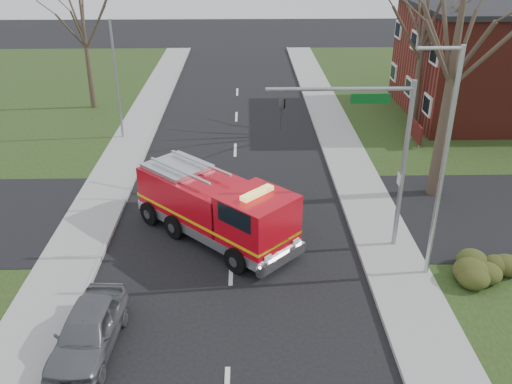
{
  "coord_description": "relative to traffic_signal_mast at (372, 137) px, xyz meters",
  "views": [
    {
      "loc": [
        0.57,
        -16.94,
        11.66
      ],
      "look_at": [
        0.99,
        2.54,
        2.0
      ],
      "focal_mm": 38.0,
      "sensor_mm": 36.0,
      "label": 1
    }
  ],
  "objects": [
    {
      "name": "streetlight_pole",
      "position": [
        1.93,
        -2.0,
        -0.16
      ],
      "size": [
        1.48,
        0.16,
        8.4
      ],
      "color": "#B7BABF",
      "rests_on": "ground"
    },
    {
      "name": "ground",
      "position": [
        -5.21,
        -1.5,
        -4.71
      ],
      "size": [
        120.0,
        120.0,
        0.0
      ],
      "primitive_type": "plane",
      "color": "black",
      "rests_on": "ground"
    },
    {
      "name": "bare_tree_near",
      "position": [
        4.29,
        4.5,
        2.71
      ],
      "size": [
        6.0,
        6.0,
        12.0
      ],
      "color": "#3D2D24",
      "rests_on": "ground"
    },
    {
      "name": "fire_engine",
      "position": [
        -5.83,
        0.89,
        -3.39
      ],
      "size": [
        6.85,
        6.81,
        2.91
      ],
      "rotation": [
        0.0,
        0.0,
        0.79
      ],
      "color": "red",
      "rests_on": "ground"
    },
    {
      "name": "parked_car_maroon",
      "position": [
        -9.41,
        -5.62,
        -4.0
      ],
      "size": [
        1.93,
        4.23,
        1.41
      ],
      "primitive_type": "imported",
      "rotation": [
        0.0,
        0.0,
        -0.07
      ],
      "color": "#5B5E63",
      "rests_on": "ground"
    },
    {
      "name": "bare_tree_far",
      "position": [
        5.79,
        13.5,
        1.78
      ],
      "size": [
        5.25,
        5.25,
        10.5
      ],
      "color": "#3D2D24",
      "rests_on": "ground"
    },
    {
      "name": "sidewalk_left",
      "position": [
        -11.41,
        -1.5,
        -4.63
      ],
      "size": [
        2.4,
        80.0,
        0.15
      ],
      "primitive_type": "cube",
      "color": "gray",
      "rests_on": "ground"
    },
    {
      "name": "hedge_corner",
      "position": [
        3.79,
        -2.5,
        -4.13
      ],
      "size": [
        2.8,
        2.0,
        0.9
      ],
      "primitive_type": "ellipsoid",
      "color": "#2C3212",
      "rests_on": "lawn_right"
    },
    {
      "name": "health_center_sign",
      "position": [
        5.29,
        11.0,
        -3.83
      ],
      "size": [
        0.12,
        2.0,
        1.4
      ],
      "color": "#4F1212",
      "rests_on": "ground"
    },
    {
      "name": "sidewalk_right",
      "position": [
        0.99,
        -1.5,
        -4.63
      ],
      "size": [
        2.4,
        80.0,
        0.15
      ],
      "primitive_type": "cube",
      "color": "gray",
      "rests_on": "ground"
    },
    {
      "name": "utility_pole_far",
      "position": [
        -12.01,
        12.5,
        -1.21
      ],
      "size": [
        0.14,
        0.14,
        7.0
      ],
      "primitive_type": "cylinder",
      "color": "gray",
      "rests_on": "ground"
    },
    {
      "name": "bare_tree_left",
      "position": [
        -15.21,
        18.5,
        0.86
      ],
      "size": [
        4.5,
        4.5,
        9.0
      ],
      "color": "#3D2D24",
      "rests_on": "ground"
    },
    {
      "name": "traffic_signal_mast",
      "position": [
        0.0,
        0.0,
        0.0
      ],
      "size": [
        5.29,
        0.18,
        6.8
      ],
      "color": "gray",
      "rests_on": "ground"
    }
  ]
}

